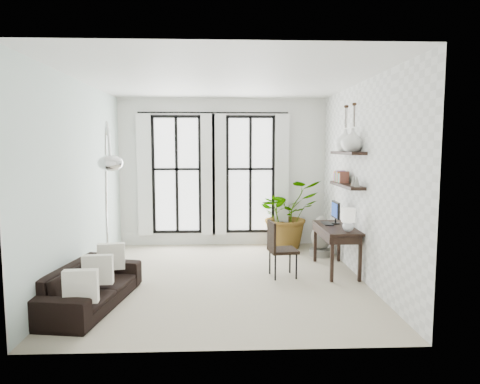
{
  "coord_description": "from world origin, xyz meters",
  "views": [
    {
      "loc": [
        -0.01,
        -6.83,
        2.15
      ],
      "look_at": [
        0.29,
        0.3,
        1.4
      ],
      "focal_mm": 32.0,
      "sensor_mm": 36.0,
      "label": 1
    }
  ],
  "objects": [
    {
      "name": "ceiling",
      "position": [
        0.0,
        0.0,
        3.2
      ],
      "size": [
        5.0,
        5.0,
        0.0
      ],
      "primitive_type": "plane",
      "color": "white",
      "rests_on": "wall_back"
    },
    {
      "name": "wall_back",
      "position": [
        0.0,
        2.5,
        1.6
      ],
      "size": [
        4.5,
        0.0,
        4.5
      ],
      "primitive_type": "plane",
      "rotation": [
        1.57,
        0.0,
        0.0
      ],
      "color": "white",
      "rests_on": "floor"
    },
    {
      "name": "wall_shelves",
      "position": [
        2.11,
        0.39,
        1.73
      ],
      "size": [
        0.25,
        1.3,
        0.6
      ],
      "color": "black",
      "rests_on": "wall_right"
    },
    {
      "name": "desk",
      "position": [
        1.95,
        0.3,
        0.73
      ],
      "size": [
        0.56,
        1.33,
        1.18
      ],
      "color": "black",
      "rests_on": "floor"
    },
    {
      "name": "throw_pillows",
      "position": [
        -1.7,
        -1.12,
        0.5
      ],
      "size": [
        0.4,
        1.52,
        0.4
      ],
      "color": "white",
      "rests_on": "sofa"
    },
    {
      "name": "wall_left",
      "position": [
        -2.25,
        0.0,
        1.6
      ],
      "size": [
        0.0,
        5.0,
        5.0
      ],
      "primitive_type": "plane",
      "rotation": [
        1.57,
        0.0,
        1.57
      ],
      "color": "silver",
      "rests_on": "floor"
    },
    {
      "name": "sofa",
      "position": [
        -1.8,
        -1.12,
        0.28
      ],
      "size": [
        1.04,
        2.02,
        0.56
      ],
      "primitive_type": "imported",
      "rotation": [
        0.0,
        0.0,
        1.42
      ],
      "color": "black",
      "rests_on": "floor"
    },
    {
      "name": "arc_lamp",
      "position": [
        -1.7,
        -0.49,
        1.94
      ],
      "size": [
        0.76,
        1.54,
        2.51
      ],
      "color": "silver",
      "rests_on": "floor"
    },
    {
      "name": "vase_b",
      "position": [
        2.11,
        0.5,
        2.27
      ],
      "size": [
        0.37,
        0.37,
        0.38
      ],
      "primitive_type": "imported",
      "color": "white",
      "rests_on": "shelf_upper"
    },
    {
      "name": "desk_chair",
      "position": [
        0.9,
        0.06,
        0.53
      ],
      "size": [
        0.5,
        0.5,
        0.94
      ],
      "rotation": [
        0.0,
        0.0,
        0.14
      ],
      "color": "black",
      "rests_on": "floor"
    },
    {
      "name": "buddha",
      "position": [
        1.94,
        1.41,
        0.34
      ],
      "size": [
        0.44,
        0.44,
        0.8
      ],
      "color": "gray",
      "rests_on": "floor"
    },
    {
      "name": "wall_right",
      "position": [
        2.25,
        0.0,
        1.6
      ],
      "size": [
        0.0,
        5.0,
        5.0
      ],
      "primitive_type": "plane",
      "rotation": [
        1.57,
        0.0,
        -1.57
      ],
      "color": "white",
      "rests_on": "floor"
    },
    {
      "name": "vase_a",
      "position": [
        2.11,
        0.1,
        2.27
      ],
      "size": [
        0.37,
        0.37,
        0.38
      ],
      "primitive_type": "imported",
      "color": "white",
      "rests_on": "shelf_upper"
    },
    {
      "name": "windows",
      "position": [
        -0.2,
        2.43,
        1.56
      ],
      "size": [
        3.26,
        0.13,
        2.65
      ],
      "color": "white",
      "rests_on": "wall_back"
    },
    {
      "name": "plant",
      "position": [
        1.37,
        2.15,
        0.73
      ],
      "size": [
        1.65,
        1.55,
        1.47
      ],
      "primitive_type": "imported",
      "rotation": [
        0.0,
        0.0,
        0.38
      ],
      "color": "#2D7228",
      "rests_on": "floor"
    },
    {
      "name": "floor",
      "position": [
        0.0,
        0.0,
        0.0
      ],
      "size": [
        5.0,
        5.0,
        0.0
      ],
      "primitive_type": "plane",
      "color": "#B4AA8F",
      "rests_on": "ground"
    }
  ]
}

